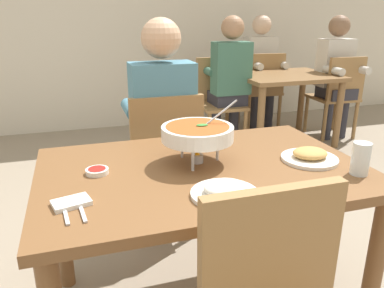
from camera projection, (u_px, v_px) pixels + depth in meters
The scene contains 19 objects.
dining_table_main at pixel (203, 189), 1.60m from camera, with size 1.32×0.87×0.73m.
chair_diner_main at pixel (164, 157), 2.28m from camera, with size 0.44×0.44×0.90m.
diner_main at pixel (162, 117), 2.23m from camera, with size 0.40×0.45×1.31m.
curry_bowl at pixel (198, 133), 1.56m from camera, with size 0.33×0.30×0.26m.
rice_plate at pixel (225, 191), 1.30m from camera, with size 0.24×0.24×0.06m.
appetizer_plate at pixel (310, 156), 1.62m from camera, with size 0.24×0.24×0.06m.
sauce_dish at pixel (97, 171), 1.49m from camera, with size 0.09×0.09×0.02m.
napkin_folded at pixel (71, 203), 1.25m from camera, with size 0.12×0.08×0.02m, color white.
fork_utensil at pixel (65, 212), 1.20m from camera, with size 0.01×0.17×0.01m, color silver.
spoon_utensil at pixel (81, 210), 1.21m from camera, with size 0.01×0.17×0.01m, color silver.
drink_glass at pixel (360, 160), 1.47m from camera, with size 0.07×0.07×0.13m.
dining_table_far at pixel (285, 87), 3.95m from camera, with size 1.00×0.80×0.73m.
chair_bg_left at pixel (219, 97), 3.90m from camera, with size 0.45×0.45×0.90m.
chair_bg_middle at pixel (338, 93), 4.10m from camera, with size 0.46×0.46×0.90m.
chair_bg_right at pixel (263, 87), 4.44m from camera, with size 0.48×0.48×0.90m.
chair_bg_corner at pixel (213, 89), 4.29m from camera, with size 0.47×0.47×0.90m.
patron_bg_left at pixel (229, 75), 3.73m from camera, with size 0.40×0.45×1.31m.
patron_bg_middle at pixel (336, 70), 4.08m from camera, with size 0.40×0.45×1.31m.
patron_bg_right at pixel (261, 65), 4.45m from camera, with size 0.40×0.45×1.31m.
Camera 1 is at (-0.47, -1.36, 1.33)m, focal length 35.42 mm.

